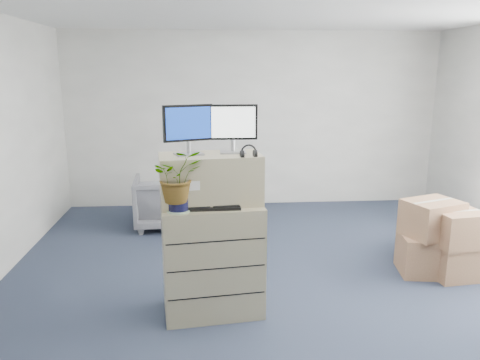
# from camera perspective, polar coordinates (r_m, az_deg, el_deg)

# --- Properties ---
(ground) EXTENTS (7.00, 7.00, 0.00)m
(ground) POSITION_cam_1_polar(r_m,az_deg,el_deg) (4.67, 6.14, -14.83)
(ground) COLOR #212A3C
(ground) RESTS_ON ground
(wall_back) EXTENTS (6.00, 0.02, 2.80)m
(wall_back) POSITION_cam_1_polar(r_m,az_deg,el_deg) (7.64, 1.66, 7.34)
(wall_back) COLOR #B3B2AA
(wall_back) RESTS_ON ground
(filing_cabinet_lower) EXTENTS (0.94, 0.64, 1.03)m
(filing_cabinet_lower) POSITION_cam_1_polar(r_m,az_deg,el_deg) (4.33, -3.40, -9.56)
(filing_cabinet_lower) COLOR tan
(filing_cabinet_lower) RESTS_ON ground
(filing_cabinet_upper) EXTENTS (0.93, 0.55, 0.44)m
(filing_cabinet_upper) POSITION_cam_1_polar(r_m,az_deg,el_deg) (4.15, -3.63, 0.13)
(filing_cabinet_upper) COLOR tan
(filing_cabinet_upper) RESTS_ON filing_cabinet_lower
(monitor_left) EXTENTS (0.42, 0.24, 0.43)m
(monitor_left) POSITION_cam_1_polar(r_m,az_deg,el_deg) (4.06, -6.34, 6.44)
(monitor_left) COLOR #99999E
(monitor_left) RESTS_ON filing_cabinet_upper
(monitor_right) EXTENTS (0.43, 0.17, 0.43)m
(monitor_right) POSITION_cam_1_polar(r_m,az_deg,el_deg) (4.14, -0.88, 6.61)
(monitor_right) COLOR #99999E
(monitor_right) RESTS_ON filing_cabinet_upper
(headphones) EXTENTS (0.14, 0.03, 0.14)m
(headphones) POSITION_cam_1_polar(r_m,az_deg,el_deg) (3.98, 1.06, 3.40)
(headphones) COLOR black
(headphones) RESTS_ON filing_cabinet_upper
(keyboard) EXTENTS (0.50, 0.22, 0.03)m
(keyboard) POSITION_cam_1_polar(r_m,az_deg,el_deg) (4.05, -3.50, -3.24)
(keyboard) COLOR black
(keyboard) RESTS_ON filing_cabinet_lower
(mouse) EXTENTS (0.10, 0.07, 0.03)m
(mouse) POSITION_cam_1_polar(r_m,az_deg,el_deg) (4.11, 0.71, -2.92)
(mouse) COLOR silver
(mouse) RESTS_ON filing_cabinet_lower
(water_bottle) EXTENTS (0.08, 0.08, 0.27)m
(water_bottle) POSITION_cam_1_polar(r_m,az_deg,el_deg) (4.19, -2.20, -0.97)
(water_bottle) COLOR gray
(water_bottle) RESTS_ON filing_cabinet_lower
(phone_dock) EXTENTS (0.07, 0.06, 0.14)m
(phone_dock) POSITION_cam_1_polar(r_m,az_deg,el_deg) (4.14, -4.17, -2.41)
(phone_dock) COLOR silver
(phone_dock) RESTS_ON filing_cabinet_lower
(external_drive) EXTENTS (0.23, 0.19, 0.06)m
(external_drive) POSITION_cam_1_polar(r_m,az_deg,el_deg) (4.31, 1.38, -1.95)
(external_drive) COLOR black
(external_drive) RESTS_ON filing_cabinet_lower
(tissue_box) EXTENTS (0.22, 0.12, 0.08)m
(tissue_box) POSITION_cam_1_polar(r_m,az_deg,el_deg) (4.26, 1.25, -1.13)
(tissue_box) COLOR #44ACE7
(tissue_box) RESTS_ON external_drive
(potted_plant) EXTENTS (0.51, 0.54, 0.43)m
(potted_plant) POSITION_cam_1_polar(r_m,az_deg,el_deg) (3.92, -7.62, -0.38)
(potted_plant) COLOR #8FA988
(potted_plant) RESTS_ON filing_cabinet_lower
(office_chair) EXTENTS (0.83, 0.78, 0.81)m
(office_chair) POSITION_cam_1_polar(r_m,az_deg,el_deg) (6.73, -9.35, -2.30)
(office_chair) COLOR #59595E
(office_chair) RESTS_ON ground
(cardboard_boxes) EXTENTS (1.04, 1.22, 0.82)m
(cardboard_boxes) POSITION_cam_1_polar(r_m,az_deg,el_deg) (5.71, 23.10, -6.72)
(cardboard_boxes) COLOR #8C6043
(cardboard_boxes) RESTS_ON ground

